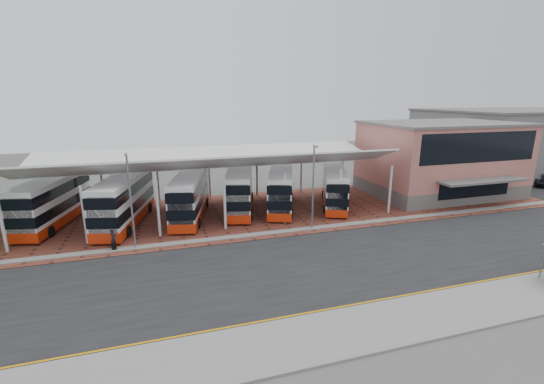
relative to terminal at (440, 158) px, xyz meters
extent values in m
plane|color=#464843|center=(-23.00, -13.92, -4.66)|extent=(140.00, 140.00, 0.00)
cube|color=black|center=(-23.00, -14.92, -4.65)|extent=(120.00, 14.00, 0.02)
cube|color=brown|center=(-21.00, -0.92, -4.63)|extent=(72.00, 16.00, 0.06)
cube|color=slate|center=(-23.00, -22.92, -4.59)|extent=(120.00, 4.00, 0.14)
cube|color=slate|center=(-23.00, -7.72, -4.59)|extent=(120.00, 0.80, 0.14)
cube|color=orange|center=(-23.00, -20.92, -4.63)|extent=(120.00, 0.12, 0.01)
cube|color=orange|center=(-23.00, -20.62, -4.63)|extent=(120.00, 0.12, 0.01)
cylinder|color=silver|center=(-47.00, -5.42, -2.06)|extent=(0.26, 0.26, 5.20)
cylinder|color=silver|center=(-47.00, 5.58, -2.36)|extent=(0.26, 0.26, 4.60)
cylinder|color=silver|center=(-41.00, -5.42, -2.06)|extent=(0.26, 0.26, 5.20)
cylinder|color=silver|center=(-41.00, 5.58, -2.36)|extent=(0.26, 0.26, 4.60)
cylinder|color=silver|center=(-35.00, -5.42, -2.06)|extent=(0.26, 0.26, 5.20)
cylinder|color=silver|center=(-35.00, 5.58, -2.36)|extent=(0.26, 0.26, 4.60)
cylinder|color=silver|center=(-29.00, -5.42, -2.06)|extent=(0.26, 0.26, 5.20)
cylinder|color=silver|center=(-29.00, 5.58, -2.36)|extent=(0.26, 0.26, 4.60)
cylinder|color=silver|center=(-23.00, -5.42, -2.06)|extent=(0.26, 0.26, 5.20)
cylinder|color=silver|center=(-23.00, 5.58, -2.36)|extent=(0.26, 0.26, 4.60)
cylinder|color=silver|center=(-17.00, -5.42, -2.06)|extent=(0.26, 0.26, 5.20)
cylinder|color=silver|center=(-17.00, 5.58, -2.36)|extent=(0.26, 0.26, 4.60)
cylinder|color=silver|center=(-11.00, -5.42, -2.06)|extent=(0.26, 0.26, 5.20)
cylinder|color=silver|center=(-11.00, 5.58, -2.36)|extent=(0.26, 0.26, 4.60)
cube|color=silver|center=(-29.00, -3.22, 1.44)|extent=(37.00, 4.95, 1.95)
cube|color=silver|center=(-29.00, 2.38, 1.24)|extent=(37.00, 7.12, 1.43)
cube|color=#5A5755|center=(0.00, 0.08, -3.76)|extent=(18.00, 12.00, 1.80)
cube|color=#B2695F|center=(0.00, 0.08, 0.74)|extent=(18.00, 12.00, 7.20)
cube|color=black|center=(0.00, -5.82, 2.14)|extent=(16.00, 0.25, 3.40)
cube|color=black|center=(0.00, -5.82, -2.56)|extent=(10.00, 0.25, 2.20)
cube|color=#5A5755|center=(0.00, -6.92, -1.46)|extent=(11.00, 2.40, 0.25)
cube|color=#5A5755|center=(0.00, 0.08, 4.44)|extent=(18.40, 12.40, 0.30)
cube|color=slate|center=(25.00, 10.08, 0.34)|extent=(30.00, 20.00, 10.00)
cube|color=#5A5755|center=(25.00, 10.08, 5.44)|extent=(30.50, 20.50, 0.30)
cylinder|color=slate|center=(-37.00, -7.62, -0.66)|extent=(0.16, 0.16, 8.00)
cube|color=slate|center=(-37.00, -7.92, 3.34)|extent=(0.15, 0.90, 0.15)
cylinder|color=slate|center=(-21.00, -7.62, -0.66)|extent=(0.16, 0.16, 8.00)
cube|color=slate|center=(-21.00, -7.92, 3.34)|extent=(0.15, 0.90, 0.15)
cube|color=silver|center=(-44.87, 0.99, -2.14)|extent=(5.03, 11.58, 4.41)
cube|color=#B72609|center=(-44.87, 0.99, -3.93)|extent=(5.08, 11.63, 0.92)
cube|color=black|center=(-44.87, 0.99, -2.60)|extent=(5.08, 11.63, 0.97)
cube|color=black|center=(-44.87, 0.99, -0.96)|extent=(5.08, 11.63, 0.97)
cube|color=black|center=(-46.12, -4.46, -2.24)|extent=(2.27, 0.62, 3.69)
cylinder|color=black|center=(-46.93, -2.24, -4.09)|extent=(0.51, 1.06, 1.03)
cylinder|color=black|center=(-44.43, -2.82, -4.09)|extent=(0.51, 1.06, 1.03)
cylinder|color=black|center=(-45.31, 4.80, -4.09)|extent=(0.51, 1.06, 1.03)
cylinder|color=black|center=(-42.81, 4.22, -4.09)|extent=(0.51, 1.06, 1.03)
cube|color=silver|center=(-38.18, -0.95, -2.08)|extent=(5.23, 11.85, 4.52)
cube|color=#B72609|center=(-38.18, -0.95, -3.92)|extent=(5.28, 11.90, 0.95)
cube|color=black|center=(-38.18, -0.95, -2.55)|extent=(5.28, 11.90, 1.00)
cube|color=black|center=(-38.18, -0.95, -0.87)|extent=(5.28, 11.90, 1.00)
cube|color=black|center=(-39.50, -6.52, -2.18)|extent=(2.32, 0.65, 3.78)
cylinder|color=black|center=(-40.31, -4.24, -4.07)|extent=(0.53, 1.09, 1.05)
cylinder|color=black|center=(-37.76, -4.85, -4.07)|extent=(0.53, 1.09, 1.05)
cylinder|color=black|center=(-38.60, 2.95, -4.07)|extent=(0.53, 1.09, 1.05)
cylinder|color=black|center=(-36.04, 2.35, -4.07)|extent=(0.53, 1.09, 1.05)
cube|color=silver|center=(-31.84, -0.72, -2.20)|extent=(4.99, 11.27, 4.30)
cube|color=#B72609|center=(-31.84, -0.72, -3.95)|extent=(5.04, 11.32, 0.90)
cube|color=black|center=(-31.84, -0.72, -2.65)|extent=(5.04, 11.32, 0.95)
cube|color=black|center=(-31.84, -0.72, -1.05)|extent=(5.04, 11.32, 0.95)
cube|color=black|center=(-33.11, -6.02, -2.30)|extent=(2.21, 0.62, 3.60)
cylinder|color=black|center=(-33.87, -3.85, -4.10)|extent=(0.51, 1.04, 1.00)
cylinder|color=black|center=(-31.44, -4.43, -4.10)|extent=(0.51, 1.04, 1.00)
cylinder|color=black|center=(-32.23, 2.99, -4.10)|extent=(0.51, 1.04, 1.00)
cylinder|color=black|center=(-29.80, 2.41, -4.10)|extent=(0.51, 1.04, 1.00)
cube|color=silver|center=(-26.33, 0.43, -2.15)|extent=(5.29, 11.50, 4.38)
cube|color=#B72609|center=(-26.33, 0.43, -3.94)|extent=(5.34, 11.55, 0.92)
cube|color=black|center=(-26.33, 0.43, -2.61)|extent=(5.34, 11.55, 0.97)
cube|color=black|center=(-26.33, 0.43, -0.98)|extent=(5.34, 11.55, 0.97)
cube|color=black|center=(-27.73, -4.95, -2.25)|extent=(2.25, 0.68, 3.67)
cylinder|color=black|center=(-28.46, -2.72, -4.09)|extent=(0.53, 1.06, 1.02)
cylinder|color=black|center=(-26.00, -3.36, -4.09)|extent=(0.53, 1.06, 1.02)
cylinder|color=black|center=(-26.66, 4.22, -4.09)|extent=(0.53, 1.06, 1.02)
cylinder|color=black|center=(-24.19, 3.58, -4.09)|extent=(0.53, 1.06, 1.02)
cube|color=silver|center=(-21.82, -0.53, -2.27)|extent=(5.93, 10.89, 4.18)
cube|color=#B72609|center=(-21.82, -0.53, -3.97)|extent=(5.98, 10.94, 0.88)
cube|color=black|center=(-21.82, -0.53, -2.70)|extent=(5.98, 10.94, 0.92)
cube|color=black|center=(-21.82, -0.53, -1.15)|extent=(5.98, 10.94, 0.92)
cube|color=black|center=(-23.62, -5.51, -2.36)|extent=(2.09, 0.84, 3.50)
cylinder|color=black|center=(-24.13, -3.33, -4.11)|extent=(0.59, 1.01, 0.97)
cylinder|color=black|center=(-21.84, -4.16, -4.11)|extent=(0.59, 1.01, 0.97)
cylinder|color=black|center=(-21.80, 3.11, -4.11)|extent=(0.59, 1.01, 0.97)
cylinder|color=black|center=(-19.51, 2.28, -4.11)|extent=(0.59, 1.01, 0.97)
cube|color=silver|center=(-15.59, -1.34, -2.39)|extent=(6.06, 10.21, 3.95)
cube|color=#B72609|center=(-15.59, -1.34, -4.00)|extent=(6.11, 10.26, 0.83)
cube|color=black|center=(-15.59, -1.34, -2.81)|extent=(6.11, 10.26, 0.87)
cube|color=black|center=(-15.59, -1.34, -1.34)|extent=(6.11, 10.26, 0.87)
cube|color=black|center=(-17.54, -5.96, -2.48)|extent=(1.94, 0.89, 3.31)
cylinder|color=black|center=(-17.91, -3.88, -4.14)|extent=(0.60, 0.95, 0.92)
cylinder|color=black|center=(-15.79, -4.77, -4.14)|extent=(0.60, 0.95, 0.92)
cylinder|color=black|center=(-15.39, 2.08, -4.14)|extent=(0.60, 0.95, 0.92)
cylinder|color=black|center=(-13.27, 1.19, -4.14)|extent=(0.60, 0.95, 0.92)
imported|color=black|center=(-38.67, -7.46, -3.69)|extent=(0.61, 0.76, 1.82)
cube|color=black|center=(-38.65, -7.69, -4.30)|extent=(0.35, 0.25, 0.60)
cylinder|color=slate|center=(-9.75, -21.50, -3.34)|extent=(0.10, 0.10, 2.36)
camera|label=1|loc=(-34.30, -38.04, 7.68)|focal=24.00mm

